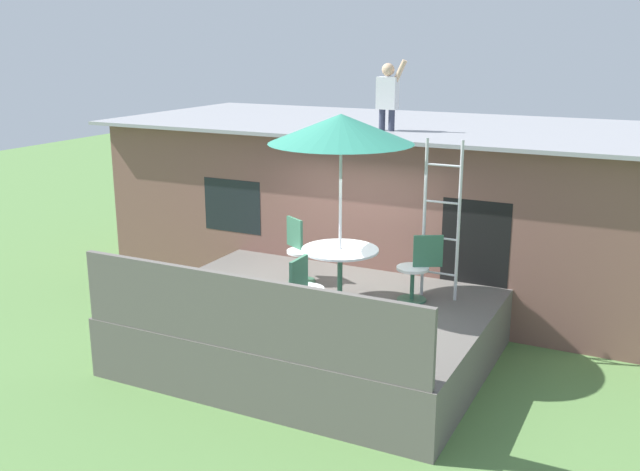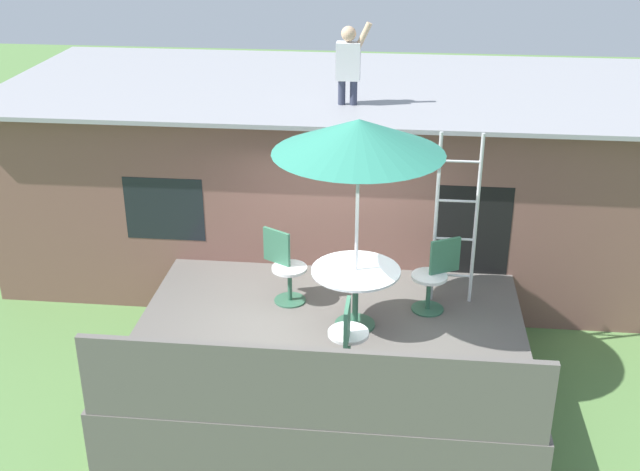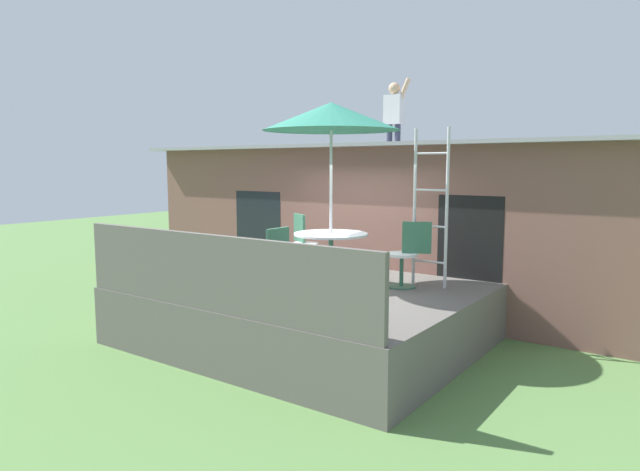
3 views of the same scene
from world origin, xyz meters
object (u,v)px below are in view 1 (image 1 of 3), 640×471
Objects in this scene: person_figure at (388,92)px; patio_chair_near at (304,292)px; patio_umbrella at (341,129)px; patio_chair_right at (418,268)px; step_ladder at (441,220)px; patio_chair_left at (299,251)px; patio_table at (340,260)px.

person_figure reaches higher than patio_chair_near.
person_figure is at bearing 96.87° from patio_umbrella.
step_ladder is at bearing -161.28° from patio_chair_right.
patio_umbrella is 2.40m from person_figure.
person_figure is 1.21× the size of patio_chair_near.
patio_umbrella is at bearing -83.13° from person_figure.
step_ladder is 2.39× the size of patio_chair_left.
step_ladder reaches higher than patio_chair_left.
patio_table is at bearing 0.00° from patio_chair_near.
patio_umbrella is at bearing 0.00° from patio_chair_right.
patio_chair_right is at bearing -56.75° from person_figure.
patio_table is at bearing 0.00° from patio_chair_left.
patio_chair_near is (-0.01, -1.02, -0.13)m from patio_table.
step_ladder is at bearing -48.30° from person_figure.
patio_umbrella is at bearing -147.09° from step_ladder.
patio_umbrella is at bearing 0.00° from patio_chair_near.
patio_chair_near is at bearing -29.20° from patio_chair_left.
patio_chair_right and patio_chair_near have the same top height.
patio_table is 0.41× the size of patio_umbrella.
patio_umbrella reaches higher than patio_chair_near.
patio_chair_right is at bearing -31.05° from patio_chair_near.
patio_umbrella is 2.76× the size of patio_chair_right.
patio_table is 1.07m from patio_chair_right.
patio_umbrella is 2.76× the size of patio_chair_left.
patio_umbrella is 2.17m from patio_chair_left.
patio_umbrella is 1.15× the size of step_ladder.
person_figure reaches higher than step_ladder.
patio_chair_left is at bearing -109.16° from person_figure.
patio_table is 1.13× the size of patio_chair_left.
patio_table is 1.13× the size of patio_chair_right.
person_figure is at bearing 96.87° from patio_table.
person_figure is 1.21× the size of patio_chair_left.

